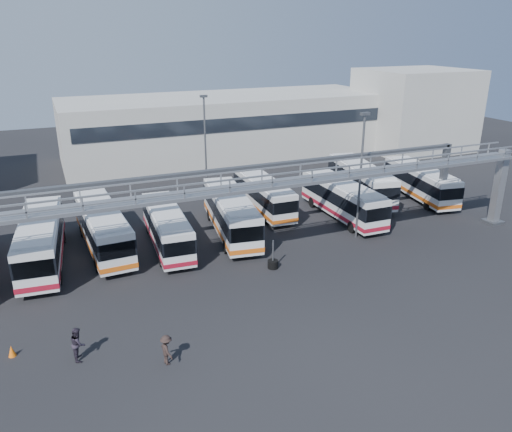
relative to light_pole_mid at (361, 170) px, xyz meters
name	(u,v)px	position (x,y,z in m)	size (l,w,h in m)	color
ground	(255,308)	(-12.00, -7.00, -5.73)	(140.00, 140.00, 0.00)	black
gantry	(221,195)	(-12.00, -1.13, -0.22)	(51.40, 5.15, 7.10)	gray
warehouse	(227,126)	(0.00, 31.00, -1.73)	(42.00, 14.00, 8.00)	#9E9E99
building_right	(414,110)	(26.00, 25.00, -0.23)	(14.00, 12.00, 11.00)	#B2B2AD
light_pole_mid	(361,170)	(0.00, 0.00, 0.00)	(0.70, 0.35, 10.21)	#4C4F54
light_pole_back	(205,141)	(-8.00, 15.00, 0.00)	(0.70, 0.35, 10.21)	#4C4F54
bus_2	(41,239)	(-23.75, 4.72, -3.80)	(3.64, 11.68, 3.49)	silver
bus_3	(103,227)	(-19.35, 5.55, -3.83)	(3.22, 11.43, 3.43)	silver
bus_4	(167,226)	(-14.72, 4.12, -4.00)	(3.04, 10.43, 3.13)	silver
bus_5	(231,212)	(-9.22, 4.70, -3.80)	(4.27, 11.71, 3.48)	silver
bus_6	(263,193)	(-4.44, 8.83, -3.99)	(2.83, 10.45, 3.14)	silver
bus_7	(342,198)	(1.40, 4.45, -3.89)	(2.69, 10.99, 3.33)	silver
bus_8	(361,180)	(6.05, 8.44, -3.79)	(4.78, 11.80, 3.50)	silver
bus_9	(420,181)	(11.61, 6.13, -3.93)	(4.24, 10.95, 3.25)	silver
pedestrian_b	(78,343)	(-22.36, -8.10, -4.81)	(0.89, 0.69, 1.83)	#26202D
pedestrian_c	(167,350)	(-18.27, -10.30, -4.90)	(1.06, 0.61, 1.65)	black
cone_right	(12,351)	(-25.60, -6.49, -5.42)	(0.39, 0.39, 0.62)	orange
tire_stack	(273,263)	(-8.71, -2.50, -5.36)	(0.76, 0.76, 2.17)	black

